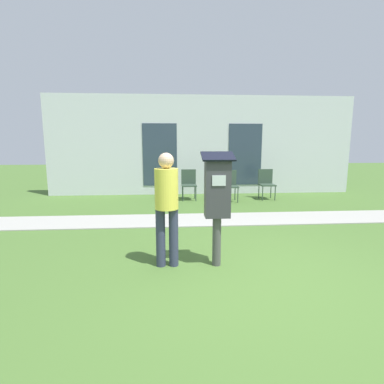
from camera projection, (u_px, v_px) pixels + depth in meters
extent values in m
plane|color=#476B2D|center=(257.00, 279.00, 3.79)|extent=(40.00, 40.00, 0.00)
cube|color=#A3A099|center=(219.00, 219.00, 6.69)|extent=(12.00, 1.10, 0.02)
cube|color=silver|center=(203.00, 145.00, 9.85)|extent=(10.00, 0.24, 3.20)
cube|color=#2D3D4C|center=(160.00, 155.00, 9.67)|extent=(1.10, 0.02, 2.00)
cube|color=#2D3D4C|center=(245.00, 155.00, 9.88)|extent=(1.10, 0.02, 2.00)
cylinder|color=#4C4C4C|center=(217.00, 241.00, 4.18)|extent=(0.12, 0.12, 0.70)
cube|color=#38383D|center=(217.00, 188.00, 4.06)|extent=(0.34, 0.22, 0.80)
cube|color=silver|center=(219.00, 181.00, 3.92)|extent=(0.18, 0.01, 0.14)
cube|color=black|center=(218.00, 156.00, 3.99)|extent=(0.44, 0.31, 0.12)
cylinder|color=#333851|center=(161.00, 238.00, 4.14)|extent=(0.13, 0.13, 0.82)
cylinder|color=#333851|center=(174.00, 237.00, 4.16)|extent=(0.13, 0.13, 0.82)
cylinder|color=#EADB4C|center=(166.00, 189.00, 4.04)|extent=(0.32, 0.32, 0.55)
sphere|color=#D8AD8C|center=(166.00, 161.00, 3.97)|extent=(0.21, 0.21, 0.21)
cylinder|color=#334738|center=(183.00, 194.00, 8.73)|extent=(0.03, 0.03, 0.42)
cylinder|color=#334738|center=(196.00, 194.00, 8.76)|extent=(0.03, 0.03, 0.42)
cylinder|color=#334738|center=(182.00, 192.00, 9.11)|extent=(0.03, 0.03, 0.42)
cylinder|color=#334738|center=(195.00, 192.00, 9.13)|extent=(0.03, 0.03, 0.42)
cube|color=#334738|center=(189.00, 185.00, 8.90)|extent=(0.44, 0.44, 0.04)
cube|color=#334738|center=(189.00, 177.00, 9.05)|extent=(0.44, 0.04, 0.44)
cylinder|color=#334738|center=(225.00, 196.00, 8.51)|extent=(0.03, 0.03, 0.42)
cylinder|color=#334738|center=(238.00, 195.00, 8.53)|extent=(0.03, 0.03, 0.42)
cylinder|color=#334738|center=(222.00, 193.00, 8.88)|extent=(0.03, 0.03, 0.42)
cylinder|color=#334738|center=(235.00, 193.00, 8.91)|extent=(0.03, 0.03, 0.42)
cube|color=#334738|center=(230.00, 187.00, 8.67)|extent=(0.44, 0.44, 0.04)
cube|color=#334738|center=(229.00, 178.00, 8.83)|extent=(0.44, 0.04, 0.44)
cylinder|color=#334738|center=(263.00, 194.00, 8.83)|extent=(0.03, 0.03, 0.42)
cylinder|color=#334738|center=(275.00, 193.00, 8.86)|extent=(0.03, 0.03, 0.42)
cylinder|color=#334738|center=(259.00, 191.00, 9.21)|extent=(0.03, 0.03, 0.42)
cylinder|color=#334738|center=(271.00, 191.00, 9.24)|extent=(0.03, 0.03, 0.42)
cube|color=#334738|center=(267.00, 185.00, 9.00)|extent=(0.44, 0.44, 0.04)
cube|color=#334738|center=(265.00, 176.00, 9.16)|extent=(0.44, 0.04, 0.44)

